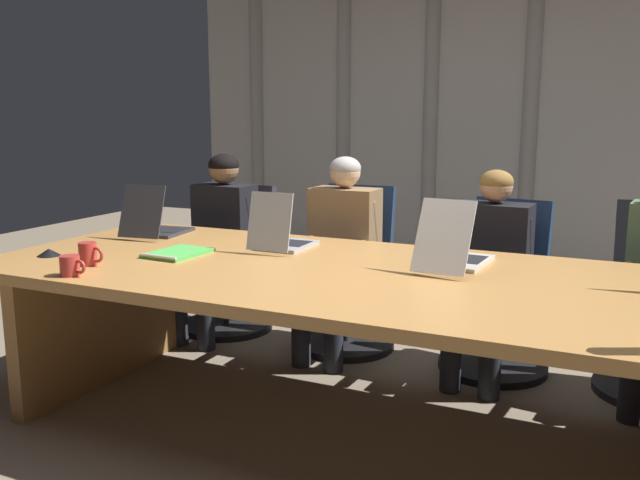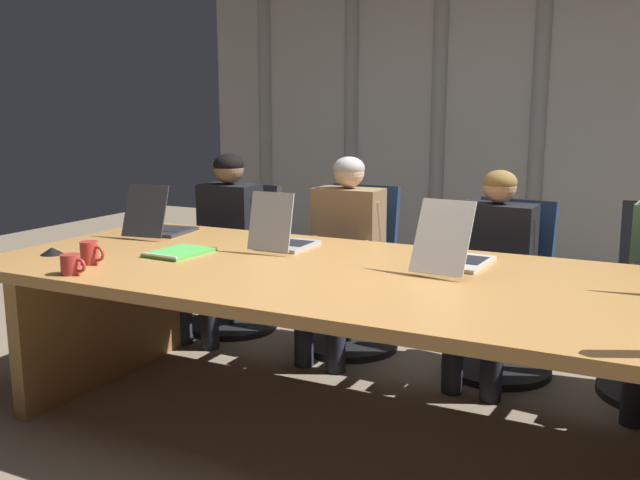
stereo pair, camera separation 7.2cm
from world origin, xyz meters
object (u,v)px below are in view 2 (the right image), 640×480
at_px(office_chair_left_end, 236,274).
at_px(person_center, 492,263).
at_px(laptop_left_end, 160,225).
at_px(person_left_end, 222,233).
at_px(conference_mic_left_side, 52,251).
at_px(laptop_left_mid, 283,238).
at_px(office_chair_center, 502,307).
at_px(person_left_mid, 342,244).
at_px(office_chair_left_mid, 353,287).
at_px(spiral_notepad, 179,252).
at_px(coffee_mug_far, 90,253).
at_px(coffee_mug_near, 71,264).
at_px(laptop_center, 455,254).

bearing_deg(office_chair_left_end, person_center, 92.90).
xyz_separation_m(laptop_left_end, person_left_end, (0.01, 0.59, -0.14)).
bearing_deg(conference_mic_left_side, person_left_end, 84.17).
bearing_deg(laptop_left_mid, person_left_end, 51.13).
distance_m(office_chair_center, person_left_mid, 0.96).
height_order(office_chair_left_end, office_chair_left_mid, office_chair_left_mid).
height_order(office_chair_left_end, conference_mic_left_side, office_chair_left_end).
bearing_deg(spiral_notepad, conference_mic_left_side, -149.41).
bearing_deg(person_center, person_left_mid, -87.39).
distance_m(coffee_mug_far, conference_mic_left_side, 0.33).
bearing_deg(office_chair_left_mid, coffee_mug_far, -23.49).
xyz_separation_m(laptop_left_mid, conference_mic_left_side, (-0.93, -0.61, -0.04)).
relative_size(laptop_left_end, person_center, 0.39).
xyz_separation_m(office_chair_left_mid, person_center, (0.87, -0.17, 0.27)).
relative_size(person_left_end, spiral_notepad, 3.65).
height_order(person_center, coffee_mug_near, person_center).
relative_size(laptop_center, coffee_mug_far, 4.04).
height_order(laptop_left_end, office_chair_left_end, laptop_left_end).
relative_size(person_left_mid, spiral_notepad, 3.66).
bearing_deg(office_chair_center, coffee_mug_near, -33.22).
distance_m(coffee_mug_near, conference_mic_left_side, 0.47).
xyz_separation_m(laptop_center, office_chair_left_end, (-1.69, 0.82, -0.45)).
bearing_deg(office_chair_center, laptop_left_mid, -41.34).
relative_size(office_chair_left_end, spiral_notepad, 2.97).
bearing_deg(conference_mic_left_side, laptop_left_mid, 33.20).
xyz_separation_m(office_chair_left_end, office_chair_center, (1.75, -0.00, -0.00)).
xyz_separation_m(person_left_end, person_center, (1.71, -0.00, -0.03)).
bearing_deg(office_chair_left_mid, spiral_notepad, -20.65).
relative_size(office_chair_center, person_left_end, 0.81).
bearing_deg(person_left_mid, laptop_left_end, -54.40).
distance_m(conference_mic_left_side, spiral_notepad, 0.61).
height_order(laptop_left_mid, spiral_notepad, laptop_left_mid).
bearing_deg(conference_mic_left_side, office_chair_center, 36.94).
xyz_separation_m(laptop_left_end, office_chair_left_end, (0.00, 0.75, -0.45)).
xyz_separation_m(laptop_left_mid, laptop_center, (0.88, -0.02, 0.00)).
xyz_separation_m(office_chair_left_mid, spiral_notepad, (-0.43, -1.13, 0.39)).
bearing_deg(coffee_mug_far, spiral_notepad, 58.17).
relative_size(person_center, coffee_mug_near, 8.98).
height_order(person_left_end, person_center, person_left_end).
bearing_deg(coffee_mug_far, office_chair_center, 43.69).
distance_m(person_left_mid, coffee_mug_near, 1.61).
relative_size(office_chair_center, spiral_notepad, 2.96).
distance_m(laptop_center, coffee_mug_near, 1.64).
distance_m(laptop_center, person_left_mid, 1.08).
relative_size(office_chair_left_end, person_left_mid, 0.81).
distance_m(office_chair_left_mid, person_center, 0.92).
bearing_deg(laptop_center, office_chair_left_mid, 49.50).
distance_m(laptop_center, conference_mic_left_side, 1.90).
bearing_deg(person_left_mid, office_chair_center, 100.60).
height_order(laptop_left_end, office_chair_left_mid, laptop_left_end).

